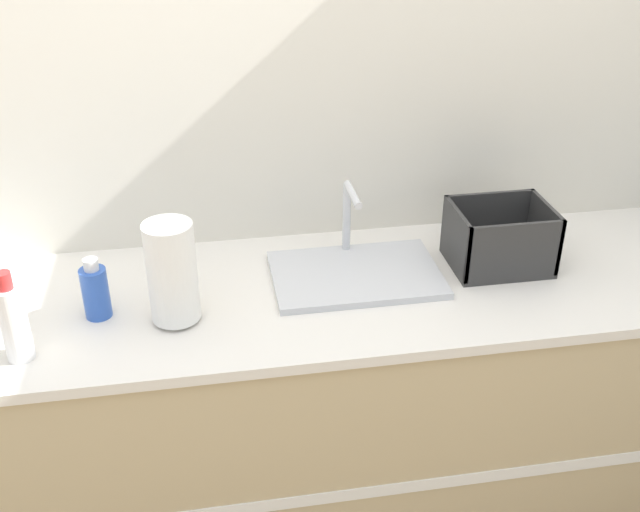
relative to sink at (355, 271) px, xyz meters
The scene contains 7 objects.
wall_back 0.52m from the sink, 121.40° to the left, with size 4.99×0.06×2.60m.
counter_cabinet 0.51m from the sink, 167.65° to the right, with size 2.61×0.68×0.91m.
sink is the anchor object (origin of this frame).
paper_towel_roll 0.54m from the sink, 164.85° to the right, with size 0.13×0.13×0.28m.
dish_rack 0.43m from the sink, ahead, with size 0.28×0.22×0.19m.
bottle_blue 0.72m from the sink, behind, with size 0.07×0.07×0.17m.
bottle_white_spray 0.92m from the sink, 164.81° to the right, with size 0.07×0.07×0.24m.
Camera 1 is at (-0.22, -1.44, 2.02)m, focal length 42.00 mm.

